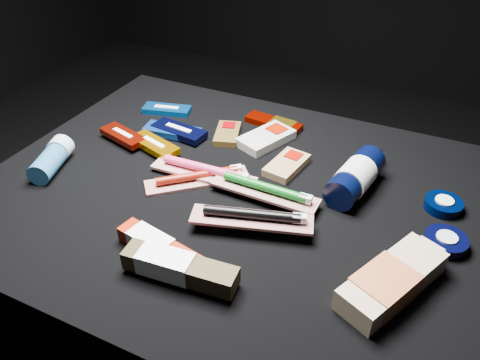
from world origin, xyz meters
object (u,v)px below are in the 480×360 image
at_px(deodorant_stick, 52,159).
at_px(toothpaste_carton_red, 157,247).
at_px(lotion_bottle, 355,177).
at_px(bodywash_bottle, 391,282).

bearing_deg(deodorant_stick, toothpaste_carton_red, -36.91).
bearing_deg(lotion_bottle, bodywash_bottle, -54.00).
xyz_separation_m(lotion_bottle, bodywash_bottle, (0.11, -0.23, -0.01)).
height_order(lotion_bottle, deodorant_stick, lotion_bottle).
relative_size(bodywash_bottle, toothpaste_carton_red, 1.23).
bearing_deg(lotion_bottle, toothpaste_carton_red, -118.77).
xyz_separation_m(bodywash_bottle, deodorant_stick, (-0.71, 0.03, 0.00)).
bearing_deg(bodywash_bottle, toothpaste_carton_red, -142.14).
bearing_deg(toothpaste_carton_red, lotion_bottle, 62.42).
xyz_separation_m(bodywash_bottle, toothpaste_carton_red, (-0.37, -0.09, -0.00)).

